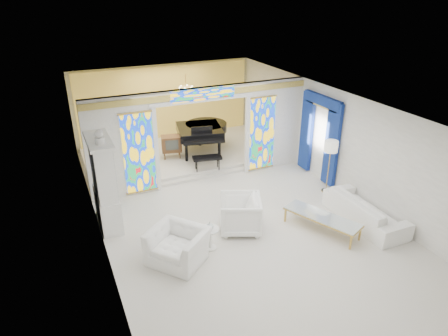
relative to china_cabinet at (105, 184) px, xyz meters
name	(u,v)px	position (x,y,z in m)	size (l,w,h in m)	color
floor	(230,208)	(3.22, -0.60, -1.17)	(12.00, 12.00, 0.00)	beige
ceiling	(231,105)	(3.22, -0.60, 1.83)	(7.00, 12.00, 0.02)	silver
wall_back	(165,103)	(3.22, 5.40, 0.33)	(7.00, 0.02, 3.00)	white
wall_front	(409,315)	(3.22, -6.60, 0.33)	(7.00, 0.02, 3.00)	white
wall_left	(94,184)	(-0.28, -0.60, 0.33)	(0.02, 12.00, 3.00)	white
wall_right	(336,140)	(6.72, -0.60, 0.33)	(0.02, 12.00, 3.00)	white
partition_wall	(203,131)	(3.22, 1.40, 0.48)	(7.00, 0.22, 3.00)	white
stained_glass_left	(139,153)	(1.19, 1.29, 0.13)	(0.90, 0.04, 2.40)	gold
stained_glass_right	(262,134)	(5.25, 1.29, 0.13)	(0.90, 0.04, 2.40)	gold
stained_glass_transom	(203,94)	(3.22, 1.29, 1.65)	(2.00, 0.04, 0.34)	gold
alcove_platform	(183,154)	(3.22, 3.50, -1.08)	(6.80, 3.80, 0.18)	beige
gold_curtain_back	(166,104)	(3.22, 5.28, 0.33)	(6.70, 0.10, 2.90)	#E2CA4E
chandelier	(186,87)	(3.42, 3.40, 1.38)	(0.48, 0.48, 0.30)	#BB9441
blue_drapes	(320,131)	(6.62, 0.10, 0.41)	(0.14, 1.85, 2.65)	navy
china_cabinet	(105,184)	(0.00, 0.00, 0.00)	(0.56, 1.46, 2.72)	silver
armchair_left	(178,246)	(1.16, -2.22, -0.77)	(1.22, 1.07, 0.79)	white
armchair_right	(240,214)	(3.00, -1.67, -0.70)	(0.99, 1.02, 0.93)	silver
sofa	(365,210)	(6.17, -2.68, -0.82)	(2.41, 0.94, 0.71)	white
side_table	(210,235)	(2.00, -2.09, -0.81)	(0.54, 0.54, 0.55)	silver
vase	(210,225)	(2.00, -2.09, -0.53)	(0.17, 0.17, 0.18)	white
coffee_table	(322,217)	(4.87, -2.56, -0.77)	(1.36, 2.04, 0.44)	silver
floor_lamp	(331,149)	(6.31, -0.88, 0.22)	(0.50, 0.50, 1.63)	#BB9441
grand_piano	(203,130)	(3.95, 3.29, -0.21)	(2.19, 3.00, 1.15)	black
tv_console	(171,144)	(2.71, 3.15, -0.48)	(0.76, 0.59, 0.79)	brown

